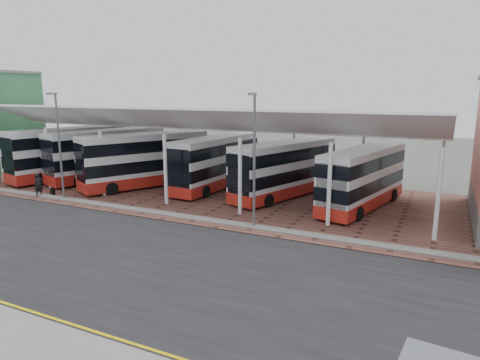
{
  "coord_description": "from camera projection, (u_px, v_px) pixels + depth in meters",
  "views": [
    {
      "loc": [
        12.12,
        -16.53,
        8.09
      ],
      "look_at": [
        0.08,
        8.34,
        2.41
      ],
      "focal_mm": 32.0,
      "sensor_mm": 36.0,
      "label": 1
    }
  ],
  "objects": [
    {
      "name": "ground",
      "position": [
        166.0,
        257.0,
        21.37
      ],
      "size": [
        140.0,
        140.0,
        0.0
      ],
      "primitive_type": "plane",
      "color": "#4B4F49"
    },
    {
      "name": "road",
      "position": [
        154.0,
        264.0,
        20.49
      ],
      "size": [
        120.0,
        14.0,
        0.02
      ],
      "primitive_type": "cube",
      "color": "black",
      "rests_on": "ground"
    },
    {
      "name": "forecourt",
      "position": [
        290.0,
        202.0,
        31.98
      ],
      "size": [
        72.0,
        16.0,
        0.06
      ],
      "primitive_type": "cube",
      "color": "brown",
      "rests_on": "ground"
    },
    {
      "name": "north_kerb",
      "position": [
        224.0,
        223.0,
        26.83
      ],
      "size": [
        120.0,
        0.8,
        0.14
      ],
      "primitive_type": "cube",
      "color": "slate",
      "rests_on": "ground"
    },
    {
      "name": "yellow_line_near",
      "position": [
        50.0,
        324.0,
        15.2
      ],
      "size": [
        120.0,
        0.12,
        0.01
      ],
      "primitive_type": "cube",
      "color": "#D3B204",
      "rests_on": "road"
    },
    {
      "name": "yellow_line_far",
      "position": [
        57.0,
        320.0,
        15.46
      ],
      "size": [
        120.0,
        0.12,
        0.01
      ],
      "primitive_type": "cube",
      "color": "#D3B204",
      "rests_on": "road"
    },
    {
      "name": "canopy",
      "position": [
        203.0,
        121.0,
        35.06
      ],
      "size": [
        37.0,
        11.63,
        7.07
      ],
      "color": "white",
      "rests_on": "ground"
    },
    {
      "name": "lamp_west",
      "position": [
        59.0,
        143.0,
        32.0
      ],
      "size": [
        0.16,
        0.9,
        8.07
      ],
      "color": "#5C5F63",
      "rests_on": "ground"
    },
    {
      "name": "lamp_east",
      "position": [
        254.0,
        157.0,
        25.17
      ],
      "size": [
        0.16,
        0.9,
        8.07
      ],
      "color": "#5C5F63",
      "rests_on": "ground"
    },
    {
      "name": "bus_0",
      "position": [
        71.0,
        153.0,
        40.69
      ],
      "size": [
        5.39,
        11.81,
        4.74
      ],
      "rotation": [
        0.0,
        0.0,
        -0.25
      ],
      "color": "silver",
      "rests_on": "forecourt"
    },
    {
      "name": "bus_1",
      "position": [
        108.0,
        155.0,
        39.89
      ],
      "size": [
        5.8,
        11.52,
        4.64
      ],
      "rotation": [
        0.0,
        0.0,
        -0.3
      ],
      "color": "silver",
      "rests_on": "forecourt"
    },
    {
      "name": "bus_2",
      "position": [
        145.0,
        160.0,
        36.77
      ],
      "size": [
        7.29,
        11.12,
        4.6
      ],
      "rotation": [
        0.0,
        0.0,
        -0.46
      ],
      "color": "silver",
      "rests_on": "forecourt"
    },
    {
      "name": "bus_3",
      "position": [
        216.0,
        163.0,
        36.22
      ],
      "size": [
        3.16,
        10.75,
        4.37
      ],
      "rotation": [
        0.0,
        0.0,
        -0.06
      ],
      "color": "silver",
      "rests_on": "forecourt"
    },
    {
      "name": "bus_4",
      "position": [
        285.0,
        170.0,
        33.19
      ],
      "size": [
        5.53,
        10.63,
        4.29
      ],
      "rotation": [
        0.0,
        0.0,
        -0.32
      ],
      "color": "silver",
      "rests_on": "forecourt"
    },
    {
      "name": "bus_5",
      "position": [
        363.0,
        179.0,
        30.03
      ],
      "size": [
        4.45,
        10.44,
        4.19
      ],
      "rotation": [
        0.0,
        0.0,
        -0.21
      ],
      "color": "silver",
      "rests_on": "forecourt"
    },
    {
      "name": "pedestrian",
      "position": [
        39.0,
        185.0,
        33.43
      ],
      "size": [
        0.58,
        0.76,
        1.86
      ],
      "primitive_type": "imported",
      "rotation": [
        0.0,
        0.0,
        1.36
      ],
      "color": "black",
      "rests_on": "forecourt"
    },
    {
      "name": "suitcase",
      "position": [
        53.0,
        192.0,
        33.91
      ],
      "size": [
        0.32,
        0.23,
        0.55
      ],
      "primitive_type": "cube",
      "color": "black",
      "rests_on": "forecourt"
    }
  ]
}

